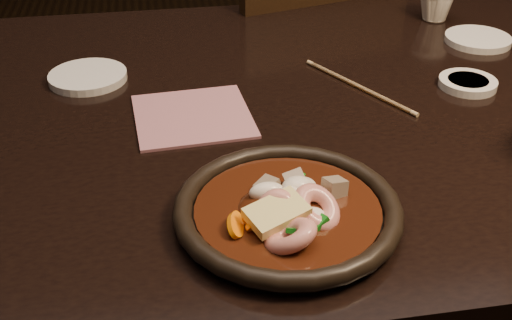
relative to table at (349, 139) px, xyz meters
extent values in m
cube|color=black|center=(0.00, 0.00, 0.06)|extent=(1.60, 0.90, 0.04)
cube|color=black|center=(0.03, 0.63, -0.25)|extent=(0.51, 0.51, 0.04)
cylinder|color=black|center=(0.15, 0.83, -0.47)|extent=(0.04, 0.04, 0.41)
cylinder|color=black|center=(0.24, 0.51, -0.47)|extent=(0.04, 0.04, 0.41)
cylinder|color=black|center=(-0.18, 0.74, -0.47)|extent=(0.04, 0.04, 0.41)
cylinder|color=black|center=(-0.09, 0.42, -0.47)|extent=(0.04, 0.04, 0.41)
cube|color=black|center=(0.08, 0.44, -0.01)|extent=(0.39, 0.13, 0.44)
cylinder|color=black|center=(-0.16, -0.29, 0.08)|extent=(0.24, 0.24, 0.01)
torus|color=black|center=(-0.16, -0.29, 0.09)|extent=(0.26, 0.26, 0.02)
cylinder|color=black|center=(-0.16, -0.29, 0.09)|extent=(0.21, 0.21, 0.01)
ellipsoid|color=black|center=(-0.16, -0.29, 0.09)|extent=(0.12, 0.11, 0.03)
torus|color=#E29D8F|center=(-0.17, -0.34, 0.10)|extent=(0.07, 0.07, 0.04)
torus|color=#E29D8F|center=(-0.14, -0.30, 0.10)|extent=(0.07, 0.07, 0.04)
torus|color=#E29D8F|center=(-0.18, -0.30, 0.10)|extent=(0.06, 0.06, 0.05)
cube|color=gray|center=(-0.18, -0.27, 0.10)|extent=(0.03, 0.03, 0.02)
cube|color=gray|center=(-0.10, -0.27, 0.10)|extent=(0.03, 0.03, 0.03)
cube|color=gray|center=(-0.15, -0.25, 0.10)|extent=(0.03, 0.03, 0.03)
cube|color=gray|center=(-0.16, -0.28, 0.10)|extent=(0.03, 0.04, 0.02)
cube|color=gray|center=(-0.17, -0.29, 0.10)|extent=(0.03, 0.03, 0.03)
cube|color=gray|center=(-0.18, -0.25, 0.10)|extent=(0.04, 0.03, 0.03)
cylinder|color=orange|center=(-0.23, -0.31, 0.10)|extent=(0.04, 0.05, 0.03)
cylinder|color=orange|center=(-0.13, -0.27, 0.10)|extent=(0.04, 0.05, 0.04)
cylinder|color=orange|center=(-0.20, -0.32, 0.10)|extent=(0.04, 0.03, 0.04)
cylinder|color=orange|center=(-0.19, -0.32, 0.10)|extent=(0.05, 0.04, 0.03)
cylinder|color=orange|center=(-0.20, -0.32, 0.10)|extent=(0.04, 0.04, 0.04)
cube|color=#146A16|center=(-0.19, -0.32, 0.10)|extent=(0.03, 0.04, 0.02)
cube|color=#146A16|center=(-0.17, -0.25, 0.09)|extent=(0.04, 0.01, 0.01)
cube|color=#146A16|center=(-0.14, -0.33, 0.10)|extent=(0.04, 0.03, 0.02)
cube|color=#146A16|center=(-0.16, -0.33, 0.10)|extent=(0.03, 0.03, 0.02)
cube|color=#146A16|center=(-0.14, -0.24, 0.10)|extent=(0.03, 0.04, 0.01)
ellipsoid|color=white|center=(-0.16, -0.28, 0.10)|extent=(0.03, 0.02, 0.03)
ellipsoid|color=white|center=(-0.14, -0.31, 0.10)|extent=(0.03, 0.03, 0.02)
ellipsoid|color=white|center=(-0.15, -0.26, 0.11)|extent=(0.04, 0.03, 0.02)
ellipsoid|color=white|center=(-0.16, -0.29, 0.10)|extent=(0.03, 0.02, 0.02)
ellipsoid|color=white|center=(-0.14, -0.26, 0.10)|extent=(0.03, 0.03, 0.02)
ellipsoid|color=white|center=(-0.18, -0.30, 0.10)|extent=(0.03, 0.03, 0.02)
ellipsoid|color=white|center=(-0.18, -0.27, 0.10)|extent=(0.04, 0.02, 0.02)
cube|color=#F8EB94|center=(-0.18, -0.31, 0.11)|extent=(0.08, 0.06, 0.03)
cylinder|color=white|center=(0.19, 0.00, 0.08)|extent=(0.09, 0.09, 0.01)
cylinder|color=white|center=(-0.40, 0.13, 0.08)|extent=(0.12, 0.12, 0.01)
cylinder|color=white|center=(0.29, 0.17, 0.08)|extent=(0.12, 0.12, 0.01)
imported|color=beige|center=(0.26, 0.30, 0.11)|extent=(0.09, 0.08, 0.07)
cylinder|color=tan|center=(0.02, 0.02, 0.08)|extent=(0.11, 0.20, 0.01)
cylinder|color=tan|center=(0.01, 0.03, 0.08)|extent=(0.11, 0.20, 0.01)
cube|color=#A4646F|center=(-0.25, -0.03, 0.08)|extent=(0.18, 0.18, 0.00)
camera|label=1|loc=(-0.29, -0.85, 0.52)|focal=45.00mm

